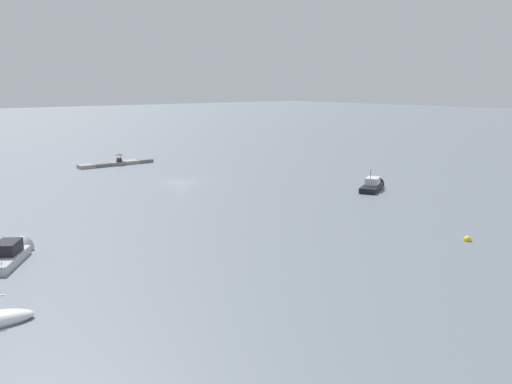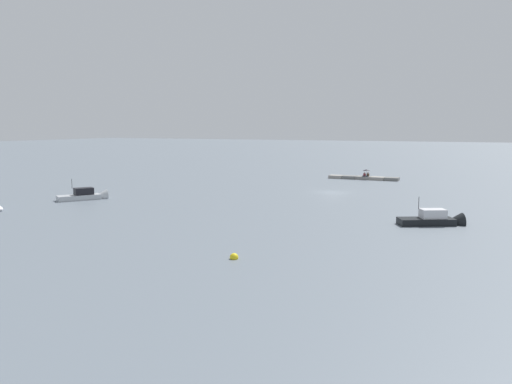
{
  "view_description": "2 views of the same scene",
  "coord_description": "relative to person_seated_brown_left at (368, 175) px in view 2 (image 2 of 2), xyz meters",
  "views": [
    {
      "loc": [
        35.93,
        59.65,
        12.48
      ],
      "look_at": [
        -0.77,
        14.5,
        0.85
      ],
      "focal_mm": 37.89,
      "sensor_mm": 36.0,
      "label": 1
    },
    {
      "loc": [
        -19.92,
        68.8,
        9.21
      ],
      "look_at": [
        1.31,
        22.47,
        2.63
      ],
      "focal_mm": 35.98,
      "sensor_mm": 36.0,
      "label": 2
    }
  ],
  "objects": [
    {
      "name": "motorboat_grey_mid",
      "position": [
        26.92,
        38.88,
        -0.44
      ],
      "size": [
        4.91,
        6.03,
        3.38
      ],
      "rotation": [
        0.0,
        0.0,
        2.55
      ],
      "color": "#ADB2B7",
      "rests_on": "ground_plane"
    },
    {
      "name": "mooring_buoy_near",
      "position": [
        -3.24,
        57.13,
        -0.69
      ],
      "size": [
        0.61,
        0.61,
        0.61
      ],
      "color": "yellow",
      "rests_on": "ground_plane"
    },
    {
      "name": "seawall_pier",
      "position": [
        0.76,
        -0.0,
        -0.52
      ],
      "size": [
        12.03,
        1.97,
        0.54
      ],
      "color": "slate",
      "rests_on": "ground_plane"
    },
    {
      "name": "person_seated_brown_left",
      "position": [
        0.0,
        0.0,
        0.0
      ],
      "size": [
        0.49,
        0.66,
        0.73
      ],
      "rotation": [
        0.0,
        0.0,
        -0.2
      ],
      "color": "#1E2333",
      "rests_on": "seawall_pier"
    },
    {
      "name": "person_seated_maroon_right",
      "position": [
        0.56,
        0.19,
        0.0
      ],
      "size": [
        0.49,
        0.66,
        0.73
      ],
      "rotation": [
        0.0,
        0.0,
        -0.2
      ],
      "color": "#1E2333",
      "rests_on": "seawall_pier"
    },
    {
      "name": "umbrella_open_black",
      "position": [
        0.26,
        0.04,
        0.86
      ],
      "size": [
        1.29,
        1.29,
        1.28
      ],
      "color": "black",
      "rests_on": "seawall_pier"
    },
    {
      "name": "ground_plane",
      "position": [
        0.76,
        19.39,
        -0.79
      ],
      "size": [
        500.0,
        500.0,
        0.0
      ],
      "primitive_type": "plane",
      "color": "slate"
    },
    {
      "name": "motorboat_black_far",
      "position": [
        -14.85,
        38.14,
        -0.44
      ],
      "size": [
        6.18,
        4.38,
        3.37
      ],
      "rotation": [
        0.0,
        0.0,
        2.05
      ],
      "color": "black",
      "rests_on": "ground_plane"
    }
  ]
}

